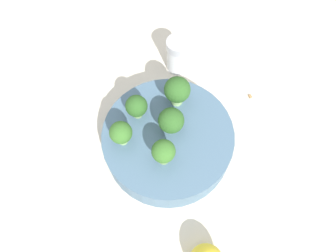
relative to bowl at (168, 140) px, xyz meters
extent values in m
plane|color=beige|center=(0.00, 0.00, -0.02)|extent=(3.00, 3.00, 0.00)
cylinder|color=slate|center=(0.00, 0.00, 0.00)|extent=(0.20, 0.20, 0.05)
cylinder|color=#8EB770|center=(0.01, -0.01, 0.03)|extent=(0.02, 0.02, 0.02)
sphere|color=#2D5B23|center=(0.01, -0.01, 0.05)|extent=(0.04, 0.04, 0.04)
cylinder|color=#7A9E5B|center=(-0.03, 0.02, 0.04)|extent=(0.02, 0.02, 0.03)
sphere|color=#386B28|center=(-0.03, 0.02, 0.06)|extent=(0.03, 0.03, 0.03)
cylinder|color=#8EB770|center=(0.02, 0.06, 0.03)|extent=(0.02, 0.02, 0.02)
sphere|color=#386B28|center=(0.02, 0.06, 0.05)|extent=(0.03, 0.03, 0.03)
cylinder|color=#8EB770|center=(0.05, -0.03, 0.04)|extent=(0.02, 0.02, 0.03)
sphere|color=#2D5B23|center=(0.05, -0.03, 0.06)|extent=(0.04, 0.04, 0.04)
cylinder|color=#7A9E5B|center=(0.05, 0.03, 0.03)|extent=(0.02, 0.02, 0.02)
sphere|color=#2D5B23|center=(0.05, 0.03, 0.05)|extent=(0.03, 0.03, 0.03)
cylinder|color=silver|center=(0.14, -0.08, 0.00)|extent=(0.04, 0.04, 0.05)
cylinder|color=#B7B7BC|center=(0.14, -0.08, 0.04)|extent=(0.04, 0.04, 0.01)
cube|color=tan|center=(0.11, 0.04, -0.02)|extent=(0.01, 0.01, 0.01)
cube|color=#AD7F4C|center=(0.03, -0.17, -0.02)|extent=(0.01, 0.00, 0.01)
camera|label=1|loc=(-0.19, 0.08, 0.46)|focal=35.00mm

